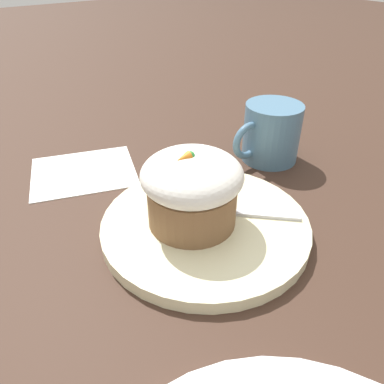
# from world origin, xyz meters

# --- Properties ---
(ground_plane) EXTENTS (4.00, 4.00, 0.00)m
(ground_plane) POSITION_xyz_m (0.00, 0.00, 0.00)
(ground_plane) COLOR #3D281E
(dessert_plate) EXTENTS (0.24, 0.24, 0.01)m
(dessert_plate) POSITION_xyz_m (0.00, 0.00, 0.01)
(dessert_plate) COLOR beige
(dessert_plate) RESTS_ON ground_plane
(carrot_cake) EXTENTS (0.11, 0.11, 0.09)m
(carrot_cake) POSITION_xyz_m (0.01, -0.01, 0.06)
(carrot_cake) COLOR brown
(carrot_cake) RESTS_ON dessert_plate
(spoon) EXTENTS (0.10, 0.10, 0.01)m
(spoon) POSITION_xyz_m (-0.03, 0.01, 0.02)
(spoon) COLOR silver
(spoon) RESTS_ON dessert_plate
(coffee_cup) EXTENTS (0.12, 0.08, 0.09)m
(coffee_cup) POSITION_xyz_m (-0.18, -0.08, 0.04)
(coffee_cup) COLOR teal
(coffee_cup) RESTS_ON ground_plane
(paper_napkin) EXTENTS (0.18, 0.16, 0.00)m
(paper_napkin) POSITION_xyz_m (0.06, -0.21, 0.00)
(paper_napkin) COLOR white
(paper_napkin) RESTS_ON ground_plane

